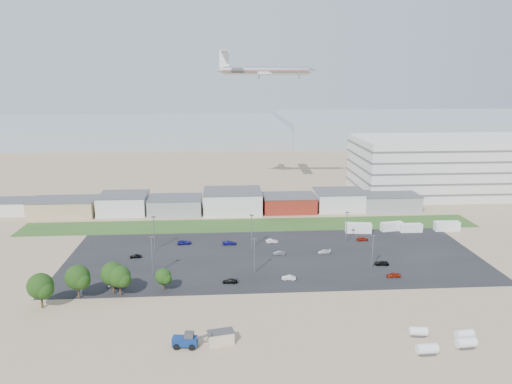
{
  "coord_description": "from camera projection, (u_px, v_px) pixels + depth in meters",
  "views": [
    {
      "loc": [
        -9.73,
        -117.15,
        51.93
      ],
      "look_at": [
        -0.19,
        22.0,
        19.1
      ],
      "focal_mm": 35.0,
      "sensor_mm": 36.0,
      "label": 1
    }
  ],
  "objects": [
    {
      "name": "parked_car_2",
      "position": [
        393.0,
        275.0,
        131.17
      ],
      "size": [
        3.73,
        1.54,
        1.27
      ],
      "primitive_type": "imported",
      "rotation": [
        0.0,
        0.0,
        -1.56
      ],
      "color": "maroon",
      "rests_on": "ground"
    },
    {
      "name": "parked_car_12",
      "position": [
        324.0,
        252.0,
        148.66
      ],
      "size": [
        3.93,
        1.92,
        1.1
      ],
      "primitive_type": "imported",
      "rotation": [
        0.0,
        0.0,
        -1.47
      ],
      "color": "silver",
      "rests_on": "ground"
    },
    {
      "name": "parked_car_9",
      "position": [
        184.0,
        242.0,
        156.68
      ],
      "size": [
        4.57,
        2.43,
        1.22
      ],
      "primitive_type": "imported",
      "rotation": [
        0.0,
        0.0,
        1.66
      ],
      "color": "navy",
      "rests_on": "ground"
    },
    {
      "name": "lightpole_front_l",
      "position": [
        152.0,
        256.0,
        131.35
      ],
      "size": [
        1.27,
        0.53,
        10.79
      ],
      "primitive_type": null,
      "color": "slate",
      "rests_on": "ground"
    },
    {
      "name": "parked_car_3",
      "position": [
        230.0,
        281.0,
        127.48
      ],
      "size": [
        4.0,
        2.01,
        1.11
      ],
      "primitive_type": "imported",
      "rotation": [
        0.0,
        0.0,
        -1.69
      ],
      "color": "black",
      "rests_on": "ground"
    },
    {
      "name": "parking_lot",
      "position": [
        274.0,
        257.0,
        146.06
      ],
      "size": [
        120.0,
        50.0,
        0.01
      ],
      "primitive_type": "cube",
      "color": "black",
      "rests_on": "ground"
    },
    {
      "name": "parked_car_8",
      "position": [
        362.0,
        239.0,
        160.05
      ],
      "size": [
        3.94,
        2.0,
        1.29
      ],
      "primitive_type": "imported",
      "rotation": [
        0.0,
        0.0,
        1.7
      ],
      "color": "maroon",
      "rests_on": "ground"
    },
    {
      "name": "ground",
      "position": [
        263.0,
        285.0,
        126.31
      ],
      "size": [
        700.0,
        700.0,
        0.0
      ],
      "primitive_type": "plane",
      "color": "#90795C",
      "rests_on": "ground"
    },
    {
      "name": "storage_tank_se",
      "position": [
        466.0,
        343.0,
        96.94
      ],
      "size": [
        4.03,
        2.25,
        2.33
      ],
      "primitive_type": null,
      "rotation": [
        0.0,
        0.0,
        0.08
      ],
      "color": "silver",
      "rests_on": "ground"
    },
    {
      "name": "box_trailer_b",
      "position": [
        392.0,
        226.0,
        170.41
      ],
      "size": [
        8.01,
        3.89,
        2.88
      ],
      "primitive_type": null,
      "rotation": [
        0.0,
        0.0,
        0.2
      ],
      "color": "silver",
      "rests_on": "ground"
    },
    {
      "name": "box_trailer_d",
      "position": [
        447.0,
        226.0,
        170.27
      ],
      "size": [
        8.54,
        2.88,
        3.18
      ],
      "primitive_type": null,
      "rotation": [
        0.0,
        0.0,
        -0.03
      ],
      "color": "silver",
      "rests_on": "ground"
    },
    {
      "name": "lightpole_back_r",
      "position": [
        347.0,
        227.0,
        157.56
      ],
      "size": [
        1.17,
        0.49,
        9.91
      ],
      "primitive_type": null,
      "color": "slate",
      "rests_on": "ground"
    },
    {
      "name": "lightpole_back_l",
      "position": [
        154.0,
        233.0,
        150.78
      ],
      "size": [
        1.24,
        0.51,
        10.5
      ],
      "primitive_type": null,
      "color": "slate",
      "rests_on": "ground"
    },
    {
      "name": "lightpole_front_r",
      "position": [
        372.0,
        252.0,
        136.15
      ],
      "size": [
        1.12,
        0.47,
        9.51
      ],
      "primitive_type": null,
      "color": "slate",
      "rests_on": "ground"
    },
    {
      "name": "parked_car_0",
      "position": [
        381.0,
        263.0,
        139.53
      ],
      "size": [
        4.15,
        2.18,
        1.11
      ],
      "primitive_type": "imported",
      "rotation": [
        0.0,
        0.0,
        -1.66
      ],
      "color": "black",
      "rests_on": "ground"
    },
    {
      "name": "lightpole_back_m",
      "position": [
        252.0,
        231.0,
        152.42
      ],
      "size": [
        1.24,
        0.52,
        10.53
      ],
      "primitive_type": null,
      "color": "slate",
      "rests_on": "ground"
    },
    {
      "name": "grass_strip",
      "position": [
        251.0,
        225.0,
        176.81
      ],
      "size": [
        160.0,
        16.0,
        0.02
      ],
      "primitive_type": "cube",
      "color": "#2F4F1D",
      "rests_on": "ground"
    },
    {
      "name": "parking_garage",
      "position": [
        447.0,
        166.0,
        221.69
      ],
      "size": [
        80.0,
        40.0,
        25.0
      ],
      "primitive_type": "cube",
      "color": "silver",
      "rests_on": "ground"
    },
    {
      "name": "parked_car_6",
      "position": [
        229.0,
        243.0,
        156.26
      ],
      "size": [
        4.48,
        1.93,
        1.28
      ],
      "primitive_type": "imported",
      "rotation": [
        0.0,
        0.0,
        1.6
      ],
      "color": "navy",
      "rests_on": "ground"
    },
    {
      "name": "parked_car_7",
      "position": [
        279.0,
        253.0,
        147.34
      ],
      "size": [
        3.54,
        1.26,
        1.16
      ],
      "primitive_type": "imported",
      "rotation": [
        0.0,
        0.0,
        -1.58
      ],
      "color": "#A5A5AA",
      "rests_on": "ground"
    },
    {
      "name": "telehandler",
      "position": [
        185.0,
        340.0,
        97.13
      ],
      "size": [
        8.05,
        3.56,
        3.24
      ],
      "primitive_type": null,
      "rotation": [
        0.0,
        0.0,
        -0.13
      ],
      "color": "navy",
      "rests_on": "ground"
    },
    {
      "name": "parked_car_11",
      "position": [
        272.0,
        241.0,
        157.99
      ],
      "size": [
        3.78,
        1.48,
        1.23
      ],
      "primitive_type": "imported",
      "rotation": [
        0.0,
        0.0,
        1.62
      ],
      "color": "silver",
      "rests_on": "ground"
    },
    {
      "name": "tree_far_left",
      "position": [
        41.0,
        289.0,
        112.93
      ],
      "size": [
        6.29,
        6.29,
        9.43
      ],
      "primitive_type": null,
      "color": "black",
      "rests_on": "ground"
    },
    {
      "name": "portable_shed",
      "position": [
        221.0,
        337.0,
        98.6
      ],
      "size": [
        5.69,
        3.78,
        2.63
      ],
      "primitive_type": null,
      "rotation": [
        0.0,
        0.0,
        0.22
      ],
      "color": "#C3B893",
      "rests_on": "ground"
    },
    {
      "name": "parked_car_5",
      "position": [
        136.0,
        256.0,
        145.02
      ],
      "size": [
        3.45,
        1.55,
        1.15
      ],
      "primitive_type": "imported",
      "rotation": [
        0.0,
        0.0,
        -1.52
      ],
      "color": "black",
      "rests_on": "ground"
    },
    {
      "name": "tree_left",
      "position": [
        78.0,
        280.0,
        117.9
      ],
      "size": [
        6.25,
        6.25,
        9.38
      ],
      "primitive_type": null,
      "color": "black",
      "rests_on": "ground"
    },
    {
      "name": "hills_backdrop",
      "position": [
        279.0,
        131.0,
        433.84
      ],
      "size": [
        700.0,
        200.0,
        9.0
      ],
      "primitive_type": null,
      "color": "gray",
      "rests_on": "ground"
    },
    {
      "name": "tree_right",
      "position": [
        120.0,
        279.0,
        119.51
      ],
      "size": [
        5.69,
        5.69,
        8.54
      ],
      "primitive_type": null,
      "color": "black",
      "rests_on": "ground"
    },
    {
      "name": "parked_car_13",
      "position": [
        289.0,
        278.0,
        129.42
      ],
      "size": [
        3.76,
        1.72,
        1.2
      ],
      "primitive_type": "imported",
      "rotation": [
        0.0,
        0.0,
        -1.7
      ],
      "color": "silver",
      "rests_on": "ground"
    },
    {
      "name": "parked_car_10",
      "position": [
        117.0,
        285.0,
        125.04
      ],
      "size": [
        4.69,
        2.25,
        1.32
      ],
      "primitive_type": "imported",
      "rotation": [
        0.0,
        0.0,
        1.66
      ],
      "color": "#595B5E",
      "rests_on": "ground"
    },
    {
      "name": "box_trailer_a",
      "position": [
        358.0,
        228.0,
        168.01
      ],
      "size": [
        8.97,
        3.85,
        3.26
      ],
      "primitive_type": null,
      "rotation": [
        0.0,
        0.0,
        -0.13
      ],
      "color": "silver",
      "rests_on": "ground"
    },
    {
      "name": "building_row",
      "position": [
        204.0,
        202.0,
        193.21
      ],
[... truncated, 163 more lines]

